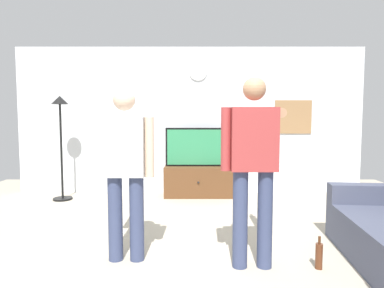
{
  "coord_description": "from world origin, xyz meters",
  "views": [
    {
      "loc": [
        0.04,
        -3.25,
        1.4
      ],
      "look_at": [
        0.04,
        1.2,
        1.05
      ],
      "focal_mm": 30.91,
      "sensor_mm": 36.0,
      "label": 1
    }
  ],
  "objects": [
    {
      "name": "framed_picture",
      "position": [
        1.91,
        2.9,
        1.42
      ],
      "size": [
        0.68,
        0.04,
        0.61
      ],
      "primitive_type": "cube",
      "color": "#997047"
    },
    {
      "name": "wall_clock",
      "position": [
        0.15,
        2.89,
        2.25
      ],
      "size": [
        0.33,
        0.03,
        0.33
      ],
      "primitive_type": "cylinder",
      "rotation": [
        1.57,
        0.0,
        0.0
      ],
      "color": "white"
    },
    {
      "name": "person_standing_nearer_lamp",
      "position": [
        -0.61,
        -0.06,
        0.94
      ],
      "size": [
        0.56,
        0.78,
        1.68
      ],
      "color": "#384266",
      "rests_on": "ground_plane"
    },
    {
      "name": "television",
      "position": [
        0.15,
        2.65,
        0.88
      ],
      "size": [
        1.16,
        0.07,
        0.69
      ],
      "color": "black",
      "rests_on": "tv_stand"
    },
    {
      "name": "floor_lamp",
      "position": [
        -2.19,
        2.34,
        1.27
      ],
      "size": [
        0.32,
        0.32,
        1.77
      ],
      "color": "black",
      "rests_on": "ground_plane"
    },
    {
      "name": "beverage_bottle",
      "position": [
        1.22,
        -0.27,
        0.13
      ],
      "size": [
        0.07,
        0.07,
        0.31
      ],
      "color": "#592D19",
      "rests_on": "ground_plane"
    },
    {
      "name": "tv_stand",
      "position": [
        0.15,
        2.6,
        0.27
      ],
      "size": [
        1.2,
        0.48,
        0.54
      ],
      "color": "brown",
      "rests_on": "ground_plane"
    },
    {
      "name": "back_wall",
      "position": [
        0.0,
        2.95,
        1.35
      ],
      "size": [
        6.4,
        0.1,
        2.7
      ],
      "primitive_type": "cube",
      "color": "silver",
      "rests_on": "ground_plane"
    },
    {
      "name": "ground_plane",
      "position": [
        0.0,
        0.0,
        0.0
      ],
      "size": [
        8.4,
        8.4,
        0.0
      ],
      "primitive_type": "plane",
      "color": "#B2A893"
    },
    {
      "name": "person_standing_nearer_couch",
      "position": [
        0.6,
        -0.22,
        1.01
      ],
      "size": [
        0.6,
        0.78,
        1.77
      ],
      "color": "#384266",
      "rests_on": "ground_plane"
    }
  ]
}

